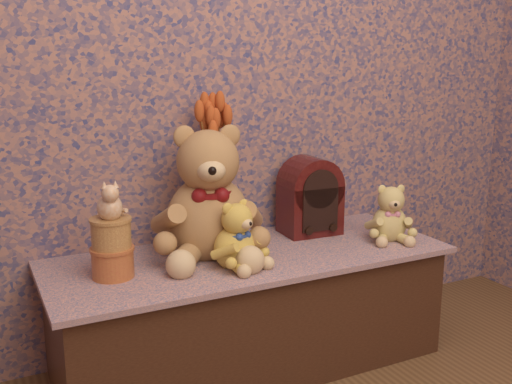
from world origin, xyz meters
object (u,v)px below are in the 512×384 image
teddy_medium (235,231)px  teddy_large (208,186)px  cathedral_radio (310,195)px  biscuit_tin_lower (113,263)px  ceramic_vase (214,223)px  cat_figurine (109,199)px  teddy_small (390,210)px

teddy_medium → teddy_large: bearing=82.7°
cathedral_radio → biscuit_tin_lower: 0.85m
ceramic_vase → biscuit_tin_lower: size_ratio=1.36×
biscuit_tin_lower → teddy_medium: bearing=-11.4°
teddy_medium → cathedral_radio: 0.49m
cathedral_radio → cat_figurine: size_ratio=2.37×
teddy_medium → cat_figurine: cat_figurine is taller
ceramic_vase → teddy_medium: bearing=-95.1°
teddy_small → cat_figurine: (-1.06, 0.07, 0.14)m
cathedral_radio → biscuit_tin_lower: bearing=-167.7°
teddy_large → cat_figurine: 0.37m
teddy_medium → teddy_small: size_ratio=1.04×
cathedral_radio → teddy_large: bearing=-169.3°
ceramic_vase → teddy_small: bearing=-19.5°
biscuit_tin_lower → ceramic_vase: bearing=20.2°
cathedral_radio → ceramic_vase: cathedral_radio is taller
cat_figurine → biscuit_tin_lower: bearing=0.0°
ceramic_vase → cathedral_radio: bearing=-2.0°
biscuit_tin_lower → cathedral_radio: bearing=9.6°
teddy_medium → ceramic_vase: (0.02, 0.23, -0.03)m
teddy_large → biscuit_tin_lower: teddy_large is taller
cat_figurine → teddy_medium: bearing=-6.3°
ceramic_vase → cat_figurine: 0.48m
cat_figurine → cathedral_radio: bearing=14.6°
cathedral_radio → teddy_medium: bearing=-150.4°
teddy_large → biscuit_tin_lower: 0.42m
biscuit_tin_lower → cat_figurine: size_ratio=1.02×
teddy_medium → cathedral_radio: cathedral_radio is taller
teddy_large → cat_figurine: (-0.36, -0.07, 0.01)m
ceramic_vase → cat_figurine: size_ratio=1.39×
cathedral_radio → cat_figurine: cat_figurine is taller
teddy_medium → teddy_small: teddy_medium is taller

